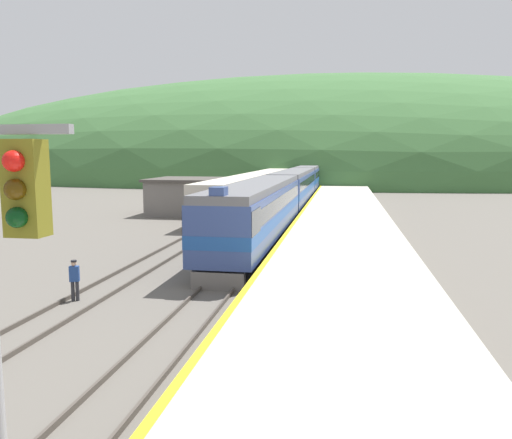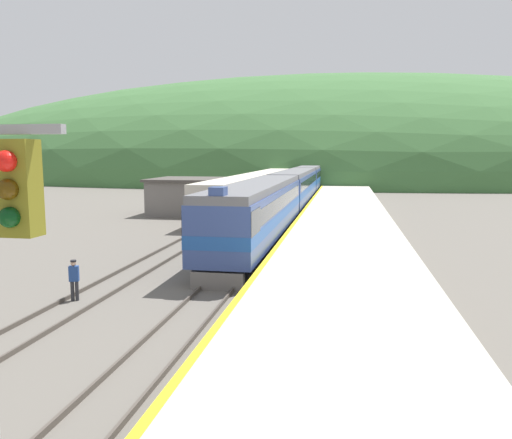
{
  "view_description": "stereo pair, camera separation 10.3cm",
  "coord_description": "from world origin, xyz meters",
  "px_view_note": "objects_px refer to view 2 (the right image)",
  "views": [
    {
      "loc": [
        5.13,
        -0.44,
        5.7
      ],
      "look_at": [
        0.73,
        24.67,
        2.35
      ],
      "focal_mm": 35.0,
      "sensor_mm": 36.0,
      "label": 1
    },
    {
      "loc": [
        5.23,
        -0.42,
        5.7
      ],
      "look_at": [
        0.73,
        24.67,
        2.35
      ],
      "focal_mm": 35.0,
      "sensor_mm": 36.0,
      "label": 2
    }
  ],
  "objects_px": {
    "carriage_second": "(296,187)",
    "express_train_lead_car": "(259,211)",
    "carriage_fourth": "(319,172)",
    "track_worker": "(74,278)",
    "siding_train": "(257,188)",
    "carriage_third": "(311,177)"
  },
  "relations": [
    {
      "from": "carriage_second",
      "to": "express_train_lead_car",
      "type": "bearing_deg",
      "value": -90.0
    },
    {
      "from": "carriage_fourth",
      "to": "track_worker",
      "type": "bearing_deg",
      "value": -93.48
    },
    {
      "from": "express_train_lead_car",
      "to": "siding_train",
      "type": "height_order",
      "value": "express_train_lead_car"
    },
    {
      "from": "carriage_second",
      "to": "carriage_third",
      "type": "relative_size",
      "value": 1.0
    },
    {
      "from": "siding_train",
      "to": "track_worker",
      "type": "bearing_deg",
      "value": -90.52
    },
    {
      "from": "carriage_second",
      "to": "carriage_third",
      "type": "height_order",
      "value": "same"
    },
    {
      "from": "siding_train",
      "to": "track_worker",
      "type": "height_order",
      "value": "siding_train"
    },
    {
      "from": "express_train_lead_car",
      "to": "siding_train",
      "type": "relative_size",
      "value": 0.49
    },
    {
      "from": "carriage_fourth",
      "to": "track_worker",
      "type": "xyz_separation_m",
      "value": [
        -5.11,
        -83.88,
        -1.26
      ]
    },
    {
      "from": "carriage_second",
      "to": "track_worker",
      "type": "xyz_separation_m",
      "value": [
        -5.11,
        -36.11,
        -1.26
      ]
    },
    {
      "from": "track_worker",
      "to": "express_train_lead_car",
      "type": "bearing_deg",
      "value": 68.24
    },
    {
      "from": "express_train_lead_car",
      "to": "track_worker",
      "type": "bearing_deg",
      "value": -111.76
    },
    {
      "from": "express_train_lead_car",
      "to": "carriage_third",
      "type": "xyz_separation_m",
      "value": [
        0.0,
        47.2,
        -0.01
      ]
    },
    {
      "from": "express_train_lead_car",
      "to": "carriage_fourth",
      "type": "xyz_separation_m",
      "value": [
        0.0,
        71.09,
        -0.01
      ]
    },
    {
      "from": "carriage_fourth",
      "to": "track_worker",
      "type": "relative_size",
      "value": 14.21
    },
    {
      "from": "carriage_third",
      "to": "carriage_fourth",
      "type": "relative_size",
      "value": 1.0
    },
    {
      "from": "express_train_lead_car",
      "to": "carriage_fourth",
      "type": "distance_m",
      "value": 71.09
    },
    {
      "from": "carriage_second",
      "to": "carriage_third",
      "type": "distance_m",
      "value": 23.88
    },
    {
      "from": "siding_train",
      "to": "track_worker",
      "type": "distance_m",
      "value": 39.06
    },
    {
      "from": "track_worker",
      "to": "carriage_fourth",
      "type": "bearing_deg",
      "value": 86.52
    },
    {
      "from": "carriage_fourth",
      "to": "siding_train",
      "type": "xyz_separation_m",
      "value": [
        -4.75,
        -44.83,
        -0.36
      ]
    },
    {
      "from": "express_train_lead_car",
      "to": "track_worker",
      "type": "height_order",
      "value": "express_train_lead_car"
    }
  ]
}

